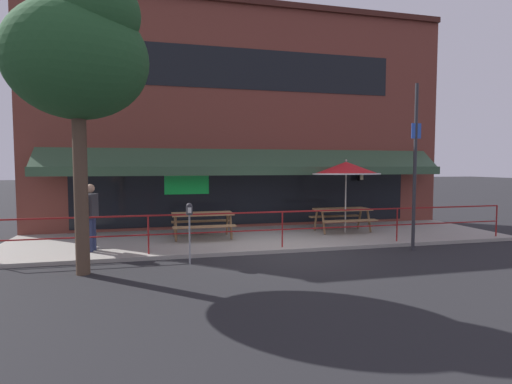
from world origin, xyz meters
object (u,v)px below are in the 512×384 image
(picnic_table_left, at_px, (203,218))
(parking_meter_near, at_px, (189,215))
(pedestrian_walking, at_px, (91,214))
(street_sign_pole, at_px, (415,166))
(patio_umbrella_centre, at_px, (346,169))
(picnic_table_centre, at_px, (342,213))
(street_tree_curbside, at_px, (81,53))

(picnic_table_left, bearing_deg, parking_meter_near, -102.40)
(pedestrian_walking, bearing_deg, street_sign_pole, -9.92)
(picnic_table_left, xyz_separation_m, patio_umbrella_centre, (4.60, -0.09, 1.47))
(pedestrian_walking, xyz_separation_m, street_sign_pole, (8.32, -1.45, 1.22))
(picnic_table_centre, relative_size, parking_meter_near, 1.27)
(street_tree_curbside, bearing_deg, street_sign_pole, 3.54)
(pedestrian_walking, relative_size, parking_meter_near, 1.20)
(pedestrian_walking, relative_size, street_tree_curbside, 0.28)
(pedestrian_walking, distance_m, parking_meter_near, 2.83)
(parking_meter_near, bearing_deg, pedestrian_walking, 146.53)
(picnic_table_centre, relative_size, street_sign_pole, 0.41)
(parking_meter_near, bearing_deg, street_tree_curbside, -169.59)
(patio_umbrella_centre, relative_size, pedestrian_walking, 1.39)
(picnic_table_left, distance_m, picnic_table_centre, 4.61)
(picnic_table_left, bearing_deg, patio_umbrella_centre, -1.14)
(pedestrian_walking, xyz_separation_m, parking_meter_near, (2.36, -1.56, 0.09))
(picnic_table_left, relative_size, parking_meter_near, 1.27)
(picnic_table_centre, distance_m, patio_umbrella_centre, 1.49)
(picnic_table_left, xyz_separation_m, street_tree_curbside, (-2.75, -3.05, 3.84))
(patio_umbrella_centre, height_order, pedestrian_walking, patio_umbrella_centre)
(pedestrian_walking, distance_m, street_tree_curbside, 4.01)
(patio_umbrella_centre, bearing_deg, street_sign_pole, -72.60)
(picnic_table_centre, distance_m, pedestrian_walking, 7.66)
(patio_umbrella_centre, distance_m, street_tree_curbside, 8.27)
(pedestrian_walking, bearing_deg, picnic_table_left, 20.41)
(picnic_table_centre, distance_m, street_tree_curbside, 8.88)
(picnic_table_left, relative_size, street_sign_pole, 0.41)
(patio_umbrella_centre, height_order, street_tree_curbside, street_tree_curbside)
(patio_umbrella_centre, bearing_deg, street_tree_curbside, -158.06)
(street_sign_pole, bearing_deg, pedestrian_walking, 170.08)
(street_tree_curbside, bearing_deg, pedestrian_walking, 95.79)
(parking_meter_near, bearing_deg, picnic_table_centre, 28.25)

